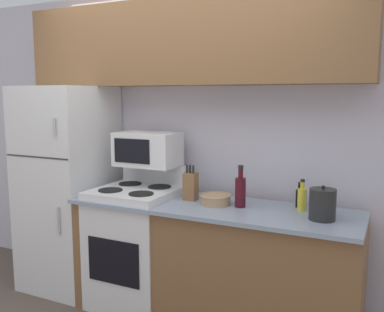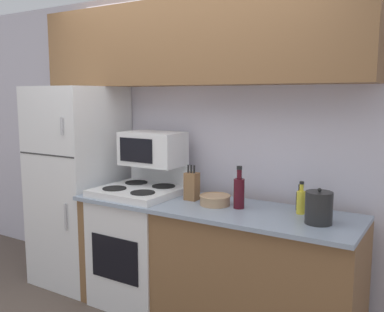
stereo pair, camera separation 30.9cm
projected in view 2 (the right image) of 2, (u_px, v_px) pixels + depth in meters
wall_back at (202, 144)px, 3.57m from camera, size 8.00×0.05×2.55m
lower_cabinets at (211, 263)px, 3.16m from camera, size 2.11×0.66×0.89m
refrigerator at (79, 185)px, 3.85m from camera, size 0.67×0.72×1.75m
upper_cabinets at (189, 43)px, 3.29m from camera, size 2.78×0.35×0.64m
stove at (141, 243)px, 3.48m from camera, size 0.62×0.64×1.11m
microwave at (153, 149)px, 3.48m from camera, size 0.50×0.32×0.27m
knife_block at (192, 186)px, 3.23m from camera, size 0.10×0.09×0.27m
bowl at (215, 200)px, 3.09m from camera, size 0.23×0.23×0.07m
bottle_wine_red at (239, 192)px, 2.99m from camera, size 0.08×0.08×0.30m
bottle_cooking_spray at (301, 201)px, 2.85m from camera, size 0.06×0.06×0.22m
bottle_soy_sauce at (300, 200)px, 2.94m from camera, size 0.05×0.05×0.18m
kettle at (319, 208)px, 2.63m from camera, size 0.17×0.17×0.22m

